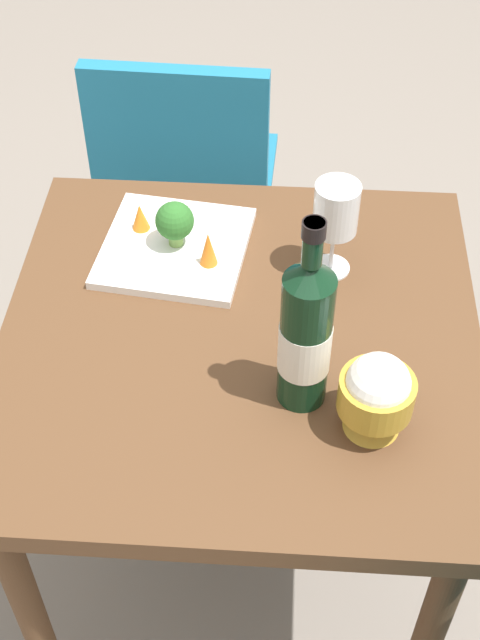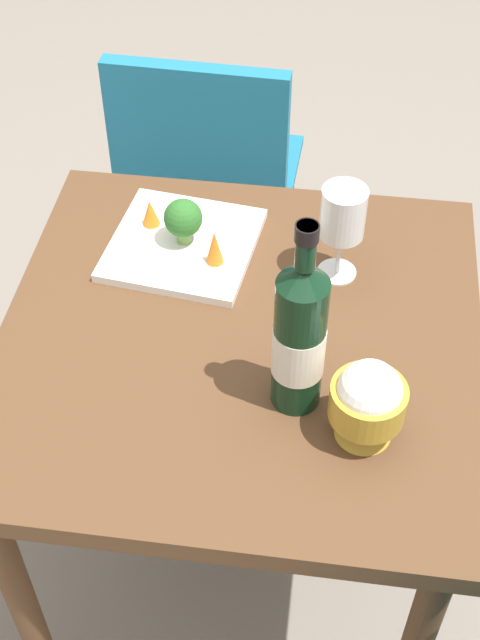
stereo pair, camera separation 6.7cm
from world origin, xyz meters
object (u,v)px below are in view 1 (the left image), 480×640
rice_bowl (376,394)px  carrot_garnish_left (140,217)px  chair_by_wall (185,174)px  broccoli_floret (175,222)px  wine_glass (336,211)px  wine_bottle (306,334)px  serving_plate (175,247)px  carrot_garnish_right (208,248)px

rice_bowl → carrot_garnish_left: size_ratio=2.71×
chair_by_wall → broccoli_floret: chair_by_wall is taller
chair_by_wall → broccoli_floret: (0.05, -0.51, 0.28)m
carrot_garnish_left → wine_glass: bearing=-11.4°
wine_bottle → rice_bowl: wine_bottle is taller
broccoli_floret → chair_by_wall: bearing=95.5°
rice_bowl → serving_plate: size_ratio=0.51×
wine_glass → serving_plate: (-0.28, 0.03, -0.12)m
carrot_garnish_right → rice_bowl: bearing=-50.2°
wine_glass → carrot_garnish_right: 0.23m
broccoli_floret → serving_plate: bearing=-146.0°
wine_glass → broccoli_floret: (-0.27, 0.03, -0.06)m
chair_by_wall → broccoli_floret: bearing=-82.2°
rice_bowl → carrot_garnish_right: rice_bowl is taller
serving_plate → wine_bottle: bearing=-53.8°
wine_glass → rice_bowl: (0.06, -0.34, -0.05)m
chair_by_wall → wine_glass: wine_glass is taller
wine_bottle → carrot_garnish_right: 0.33m
rice_bowl → broccoli_floret: 0.50m
serving_plate → carrot_garnish_left: 0.08m
carrot_garnish_right → chair_by_wall: bearing=101.4°
wine_bottle → carrot_garnish_left: 0.47m
wine_glass → carrot_garnish_left: (-0.34, 0.07, -0.09)m
wine_glass → rice_bowl: wine_glass is taller
broccoli_floret → carrot_garnish_left: broccoli_floret is taller
rice_bowl → broccoli_floret: rice_bowl is taller
chair_by_wall → carrot_garnish_left: bearing=-90.0°
wine_bottle → broccoli_floret: size_ratio=3.95×
carrot_garnish_left → broccoli_floret: bearing=-29.4°
wine_glass → chair_by_wall: bearing=121.0°
chair_by_wall → carrot_garnish_left: 0.53m
carrot_garnish_left → rice_bowl: bearing=-45.6°
wine_bottle → chair_by_wall: bearing=108.5°
wine_glass → broccoli_floret: bearing=173.6°
wine_glass → serving_plate: size_ratio=0.64×
chair_by_wall → carrot_garnish_right: chair_by_wall is taller
wine_bottle → serving_plate: size_ratio=1.22×
carrot_garnish_left → chair_by_wall: bearing=87.7°
broccoli_floret → carrot_garnish_left: size_ratio=1.64×
rice_bowl → carrot_garnish_left: rice_bowl is taller
carrot_garnish_left → carrot_garnish_right: 0.16m
carrot_garnish_right → wine_bottle: bearing=-58.5°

